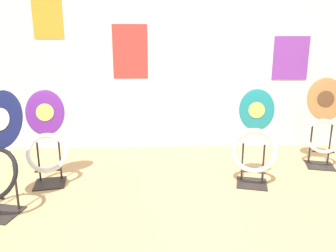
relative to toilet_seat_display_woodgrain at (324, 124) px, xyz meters
The scene contains 4 objects.
wall_back 1.82m from the toilet_seat_display_woodgrain, 152.31° to the left, with size 8.00×0.07×2.60m.
toilet_seat_display_woodgrain is the anchor object (origin of this frame).
toilet_seat_display_teal_sax 1.00m from the toilet_seat_display_woodgrain, 152.23° to the right, with size 0.44×0.34×0.90m.
toilet_seat_display_purple_note 2.82m from the toilet_seat_display_woodgrain, behind, with size 0.41×0.36×0.88m.
Camera 1 is at (-0.36, -1.75, 1.31)m, focal length 35.00 mm.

